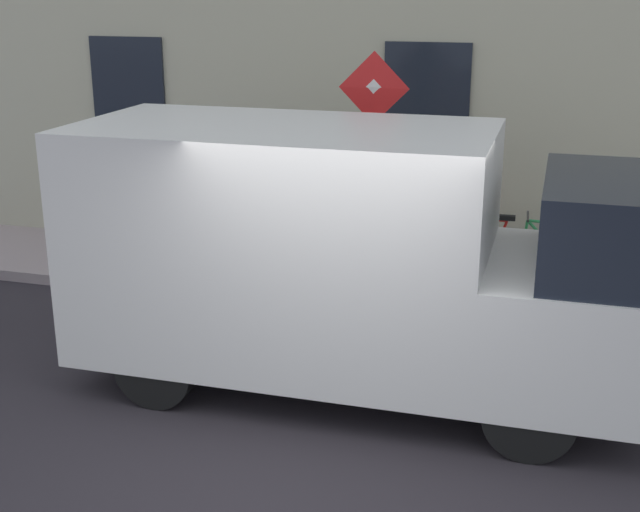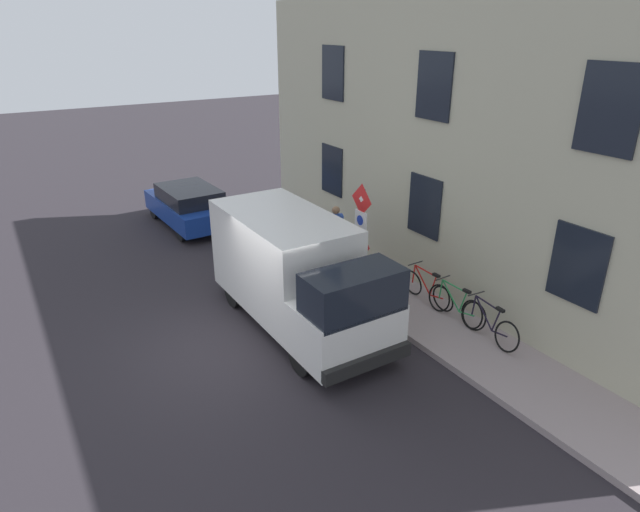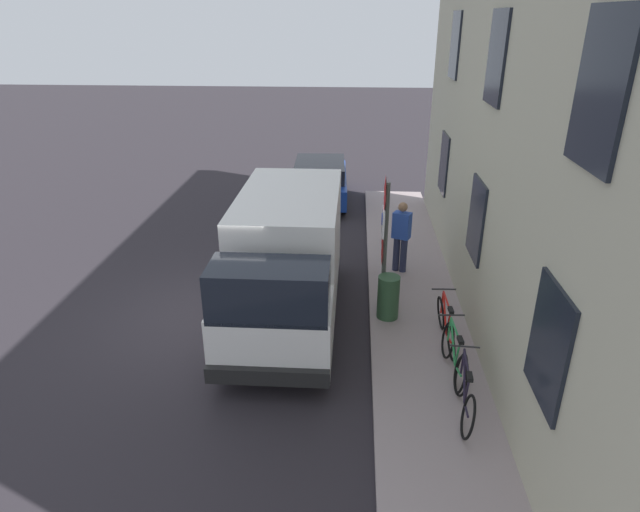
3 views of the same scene
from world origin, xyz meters
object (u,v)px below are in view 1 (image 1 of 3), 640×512
at_px(sign_post_stacked, 373,156).
at_px(bicycle_green, 564,258).
at_px(delivery_van, 347,254).
at_px(pedestrian, 233,204).
at_px(bicycle_red, 484,252).
at_px(litter_bin, 399,264).

height_order(sign_post_stacked, bicycle_green, sign_post_stacked).
bearing_deg(delivery_van, pedestrian, 130.61).
distance_m(sign_post_stacked, bicycle_red, 2.16).
xyz_separation_m(bicycle_green, bicycle_red, (0.00, 0.97, 0.00)).
bearing_deg(sign_post_stacked, bicycle_red, -45.47).
relative_size(bicycle_red, pedestrian, 1.00).
height_order(sign_post_stacked, litter_bin, sign_post_stacked).
distance_m(sign_post_stacked, delivery_van, 1.99).
xyz_separation_m(bicycle_red, litter_bin, (-1.02, 0.88, 0.08)).
height_order(delivery_van, litter_bin, delivery_van).
bearing_deg(bicycle_red, pedestrian, 9.69).
bearing_deg(sign_post_stacked, pedestrian, 74.35).
height_order(bicycle_red, pedestrian, pedestrian).
height_order(sign_post_stacked, bicycle_red, sign_post_stacked).
xyz_separation_m(sign_post_stacked, bicycle_red, (1.17, -1.19, -1.37)).
xyz_separation_m(pedestrian, litter_bin, (-0.38, -2.21, -0.48)).
height_order(bicycle_green, bicycle_red, same).
bearing_deg(bicycle_red, delivery_van, 70.03).
xyz_separation_m(sign_post_stacked, delivery_van, (-1.90, -0.19, -0.55)).
distance_m(bicycle_green, bicycle_red, 0.97).
height_order(bicycle_red, litter_bin, litter_bin).
bearing_deg(litter_bin, bicycle_red, -40.85).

